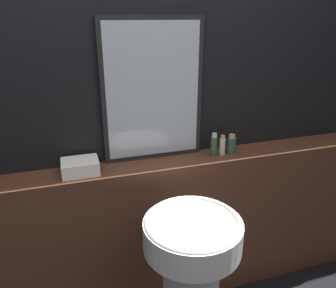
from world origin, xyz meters
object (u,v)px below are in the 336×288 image
mirror (153,91)px  shampoo_bottle (214,145)px  pedestal_sink (191,281)px  towel_stack (80,167)px  conditioner_bottle (222,146)px  lotion_bottle (231,145)px

mirror → shampoo_bottle: (0.34, -0.08, -0.32)m
pedestal_sink → towel_stack: (-0.45, 0.47, 0.47)m
conditioner_bottle → mirror: bearing=167.9°
towel_stack → lotion_bottle: bearing=0.0°
shampoo_bottle → conditioner_bottle: shampoo_bottle is taller
towel_stack → lotion_bottle: lotion_bottle is taller
pedestal_sink → lotion_bottle: (0.43, 0.47, 0.49)m
mirror → towel_stack: size_ratio=4.10×
shampoo_bottle → conditioner_bottle: bearing=0.0°
pedestal_sink → lotion_bottle: lotion_bottle is taller
shampoo_bottle → lotion_bottle: (0.12, 0.00, -0.01)m
towel_stack → conditioner_bottle: bearing=0.0°
pedestal_sink → mirror: mirror is taller
conditioner_bottle → lotion_bottle: 0.06m
pedestal_sink → shampoo_bottle: bearing=56.1°
towel_stack → shampoo_bottle: (0.77, 0.00, 0.03)m
towel_stack → lotion_bottle: (0.88, 0.00, 0.02)m
mirror → towel_stack: mirror is taller
pedestal_sink → mirror: 0.99m
pedestal_sink → shampoo_bottle: (0.32, 0.47, 0.49)m
towel_stack → pedestal_sink: bearing=-46.4°
towel_stack → mirror: bearing=11.3°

